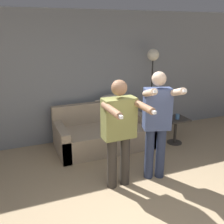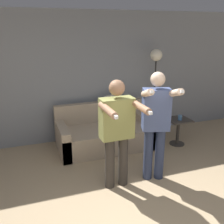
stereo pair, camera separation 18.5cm
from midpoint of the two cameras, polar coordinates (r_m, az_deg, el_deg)
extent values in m
cube|color=gray|center=(5.36, -5.58, 7.46)|extent=(10.00, 0.05, 2.60)
cube|color=tan|center=(5.17, -0.39, -5.52)|extent=(1.84, 0.95, 0.42)
cube|color=tan|center=(5.38, -1.81, 0.10)|extent=(1.84, 0.14, 0.40)
cube|color=tan|center=(4.95, -9.64, -5.98)|extent=(0.16, 0.95, 0.56)
cube|color=tan|center=(5.45, 7.97, -3.62)|extent=(0.16, 0.95, 0.56)
cylinder|color=#38332D|center=(3.86, 0.90, -11.10)|extent=(0.14, 0.14, 0.77)
cylinder|color=#38332D|center=(3.94, 3.80, -10.55)|extent=(0.14, 0.14, 0.77)
cube|color=#8C8E4C|center=(3.62, 2.50, -1.39)|extent=(0.47, 0.23, 0.58)
sphere|color=#9E7051|center=(3.51, 2.60, 5.27)|extent=(0.22, 0.22, 0.22)
cylinder|color=#9E7051|center=(3.26, 0.68, 0.43)|extent=(0.10, 0.50, 0.09)
cube|color=white|center=(3.04, 2.40, -0.92)|extent=(0.04, 0.12, 0.04)
cylinder|color=#9E7051|center=(3.44, 7.60, 1.21)|extent=(0.10, 0.50, 0.09)
cube|color=white|center=(3.23, 9.67, -0.02)|extent=(0.04, 0.12, 0.04)
cylinder|color=#2D3856|center=(4.11, 9.17, -9.08)|extent=(0.14, 0.14, 0.82)
cylinder|color=#2D3856|center=(4.15, 11.59, -8.95)|extent=(0.14, 0.14, 0.82)
cube|color=#475684|center=(3.87, 10.97, 0.51)|extent=(0.44, 0.32, 0.61)
sphere|color=beige|center=(3.76, 11.37, 7.01)|extent=(0.21, 0.21, 0.21)
cylinder|color=beige|center=(3.52, 9.19, 4.06)|extent=(0.23, 0.51, 0.23)
cube|color=white|center=(3.27, 10.11, 4.28)|extent=(0.07, 0.13, 0.07)
cylinder|color=beige|center=(3.62, 15.03, 4.05)|extent=(0.23, 0.51, 0.23)
cube|color=white|center=(3.38, 16.33, 4.25)|extent=(0.07, 0.13, 0.07)
ellipsoid|color=#B7AD9E|center=(5.39, 0.91, 3.11)|extent=(0.39, 0.14, 0.13)
sphere|color=#B7AD9E|center=(5.44, 2.54, 3.74)|extent=(0.10, 0.10, 0.10)
ellipsoid|color=#B7AD9E|center=(5.36, -1.21, 2.54)|extent=(0.21, 0.04, 0.04)
cone|color=#B7AD9E|center=(5.41, 2.43, 4.08)|extent=(0.03, 0.03, 0.03)
cone|color=#B7AD9E|center=(5.44, 2.29, 4.17)|extent=(0.03, 0.03, 0.03)
cylinder|color=black|center=(5.90, 9.65, -4.81)|extent=(0.26, 0.26, 0.02)
cylinder|color=black|center=(5.64, 10.08, 2.93)|extent=(0.03, 0.03, 1.66)
sphere|color=white|center=(5.48, 10.60, 12.10)|extent=(0.24, 0.24, 0.24)
cylinder|color=#38332D|center=(5.56, 14.86, -6.66)|extent=(0.30, 0.30, 0.02)
cylinder|color=#38332D|center=(5.47, 15.06, -4.31)|extent=(0.06, 0.06, 0.51)
cube|color=#38332D|center=(5.37, 15.29, -1.65)|extent=(0.43, 0.43, 0.03)
cylinder|color=#3D6693|center=(5.30, 15.56, -1.18)|extent=(0.08, 0.08, 0.10)
camera|label=1|loc=(0.09, -88.77, 0.39)|focal=42.00mm
camera|label=2|loc=(0.09, 91.23, -0.39)|focal=42.00mm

